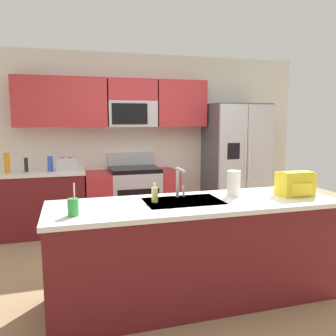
{
  "coord_description": "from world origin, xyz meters",
  "views": [
    {
      "loc": [
        -1.12,
        -3.23,
        1.63
      ],
      "look_at": [
        -0.02,
        0.6,
        1.05
      ],
      "focal_mm": 36.9,
      "sensor_mm": 36.0,
      "label": 1
    }
  ],
  "objects_px": {
    "bottle_orange": "(7,163)",
    "paper_towel_roll": "(234,183)",
    "sink_faucet": "(179,180)",
    "range_oven": "(132,197)",
    "pepper_mill": "(26,165)",
    "backpack": "(295,183)",
    "drink_cup_green": "(73,207)",
    "bottle_blue": "(50,164)",
    "soap_dispenser": "(155,195)",
    "refrigerator": "(235,162)",
    "toaster": "(67,164)"
  },
  "relations": [
    {
      "from": "bottle_orange",
      "to": "paper_towel_roll",
      "type": "relative_size",
      "value": 1.13
    },
    {
      "from": "sink_faucet",
      "to": "range_oven",
      "type": "bearing_deg",
      "value": 91.99
    },
    {
      "from": "pepper_mill",
      "to": "bottle_orange",
      "type": "bearing_deg",
      "value": -167.86
    },
    {
      "from": "backpack",
      "to": "drink_cup_green",
      "type": "bearing_deg",
      "value": -176.39
    },
    {
      "from": "bottle_blue",
      "to": "soap_dispenser",
      "type": "relative_size",
      "value": 1.22
    },
    {
      "from": "refrigerator",
      "to": "soap_dispenser",
      "type": "height_order",
      "value": "refrigerator"
    },
    {
      "from": "pepper_mill",
      "to": "bottle_orange",
      "type": "height_order",
      "value": "bottle_orange"
    },
    {
      "from": "paper_towel_roll",
      "to": "pepper_mill",
      "type": "bearing_deg",
      "value": 133.67
    },
    {
      "from": "drink_cup_green",
      "to": "soap_dispenser",
      "type": "bearing_deg",
      "value": 19.42
    },
    {
      "from": "toaster",
      "to": "paper_towel_roll",
      "type": "relative_size",
      "value": 1.17
    },
    {
      "from": "sink_faucet",
      "to": "backpack",
      "type": "distance_m",
      "value": 1.1
    },
    {
      "from": "toaster",
      "to": "drink_cup_green",
      "type": "height_order",
      "value": "drink_cup_green"
    },
    {
      "from": "refrigerator",
      "to": "sink_faucet",
      "type": "xyz_separation_m",
      "value": [
        -1.59,
        -1.99,
        0.14
      ]
    },
    {
      "from": "toaster",
      "to": "soap_dispenser",
      "type": "height_order",
      "value": "toaster"
    },
    {
      "from": "pepper_mill",
      "to": "soap_dispenser",
      "type": "xyz_separation_m",
      "value": [
        1.27,
        -2.18,
        -0.03
      ]
    },
    {
      "from": "range_oven",
      "to": "sink_faucet",
      "type": "height_order",
      "value": "sink_faucet"
    },
    {
      "from": "sink_faucet",
      "to": "paper_towel_roll",
      "type": "relative_size",
      "value": 1.17
    },
    {
      "from": "toaster",
      "to": "refrigerator",
      "type": "bearing_deg",
      "value": -0.43
    },
    {
      "from": "soap_dispenser",
      "to": "refrigerator",
      "type": "bearing_deg",
      "value": 48.72
    },
    {
      "from": "toaster",
      "to": "drink_cup_green",
      "type": "relative_size",
      "value": 1.11
    },
    {
      "from": "bottle_blue",
      "to": "refrigerator",
      "type": "bearing_deg",
      "value": -0.24
    },
    {
      "from": "bottle_orange",
      "to": "sink_faucet",
      "type": "relative_size",
      "value": 0.96
    },
    {
      "from": "refrigerator",
      "to": "soap_dispenser",
      "type": "bearing_deg",
      "value": -131.28
    },
    {
      "from": "range_oven",
      "to": "toaster",
      "type": "height_order",
      "value": "range_oven"
    },
    {
      "from": "toaster",
      "to": "sink_faucet",
      "type": "distance_m",
      "value": 2.25
    },
    {
      "from": "sink_faucet",
      "to": "drink_cup_green",
      "type": "height_order",
      "value": "sink_faucet"
    },
    {
      "from": "refrigerator",
      "to": "pepper_mill",
      "type": "bearing_deg",
      "value": 178.73
    },
    {
      "from": "soap_dispenser",
      "to": "backpack",
      "type": "bearing_deg",
      "value": -4.9
    },
    {
      "from": "refrigerator",
      "to": "bottle_blue",
      "type": "height_order",
      "value": "refrigerator"
    },
    {
      "from": "refrigerator",
      "to": "drink_cup_green",
      "type": "height_order",
      "value": "refrigerator"
    },
    {
      "from": "refrigerator",
      "to": "bottle_blue",
      "type": "relative_size",
      "value": 8.88
    },
    {
      "from": "refrigerator",
      "to": "paper_towel_roll",
      "type": "bearing_deg",
      "value": -117.45
    },
    {
      "from": "refrigerator",
      "to": "bottle_blue",
      "type": "xyz_separation_m",
      "value": [
        -2.81,
        0.01,
        0.08
      ]
    },
    {
      "from": "refrigerator",
      "to": "soap_dispenser",
      "type": "xyz_separation_m",
      "value": [
        -1.85,
        -2.11,
        0.04
      ]
    },
    {
      "from": "bottle_blue",
      "to": "bottle_orange",
      "type": "distance_m",
      "value": 0.55
    },
    {
      "from": "sink_faucet",
      "to": "pepper_mill",
      "type": "bearing_deg",
      "value": 126.63
    },
    {
      "from": "bottle_orange",
      "to": "range_oven",
      "type": "bearing_deg",
      "value": 1.77
    },
    {
      "from": "drink_cup_green",
      "to": "soap_dispenser",
      "type": "relative_size",
      "value": 1.48
    },
    {
      "from": "range_oven",
      "to": "pepper_mill",
      "type": "xyz_separation_m",
      "value": [
        -1.46,
        -0.0,
        0.55
      ]
    },
    {
      "from": "bottle_orange",
      "to": "paper_towel_roll",
      "type": "xyz_separation_m",
      "value": [
        2.28,
        -2.09,
        -0.02
      ]
    },
    {
      "from": "sink_faucet",
      "to": "drink_cup_green",
      "type": "xyz_separation_m",
      "value": [
        -0.95,
        -0.36,
        -0.1
      ]
    },
    {
      "from": "drink_cup_green",
      "to": "paper_towel_roll",
      "type": "distance_m",
      "value": 1.49
    },
    {
      "from": "refrigerator",
      "to": "bottle_blue",
      "type": "distance_m",
      "value": 2.81
    },
    {
      "from": "pepper_mill",
      "to": "bottle_blue",
      "type": "relative_size",
      "value": 0.92
    },
    {
      "from": "toaster",
      "to": "bottle_blue",
      "type": "xyz_separation_m",
      "value": [
        -0.22,
        -0.01,
        0.01
      ]
    },
    {
      "from": "sink_faucet",
      "to": "drink_cup_green",
      "type": "relative_size",
      "value": 1.12
    },
    {
      "from": "drink_cup_green",
      "to": "backpack",
      "type": "bearing_deg",
      "value": 3.61
    },
    {
      "from": "toaster",
      "to": "bottle_blue",
      "type": "distance_m",
      "value": 0.22
    },
    {
      "from": "range_oven",
      "to": "soap_dispenser",
      "type": "distance_m",
      "value": 2.25
    },
    {
      "from": "sink_faucet",
      "to": "backpack",
      "type": "relative_size",
      "value": 0.88
    }
  ]
}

